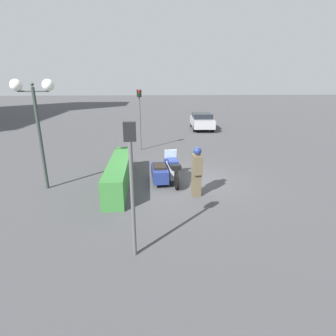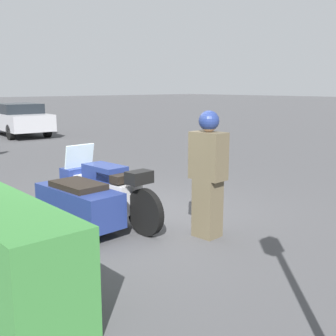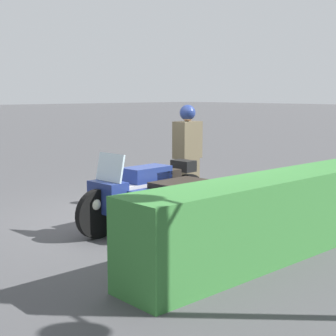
% 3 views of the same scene
% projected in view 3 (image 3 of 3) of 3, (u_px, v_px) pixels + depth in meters
% --- Properties ---
extents(ground_plane, '(160.00, 160.00, 0.00)m').
position_uv_depth(ground_plane, '(142.00, 221.00, 8.14)').
color(ground_plane, '#424244').
extents(police_motorcycle, '(2.58, 1.15, 1.17)m').
position_uv_depth(police_motorcycle, '(159.00, 198.00, 7.55)').
color(police_motorcycle, black).
rests_on(police_motorcycle, ground).
extents(officer_rider, '(0.51, 0.33, 1.80)m').
position_uv_depth(officer_rider, '(187.00, 152.00, 9.27)').
color(officer_rider, brown).
rests_on(officer_rider, ground).
extents(hedge_bush_curbside, '(4.72, 0.74, 1.00)m').
position_uv_depth(hedge_bush_curbside, '(279.00, 215.00, 6.42)').
color(hedge_bush_curbside, '#337033').
rests_on(hedge_bush_curbside, ground).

